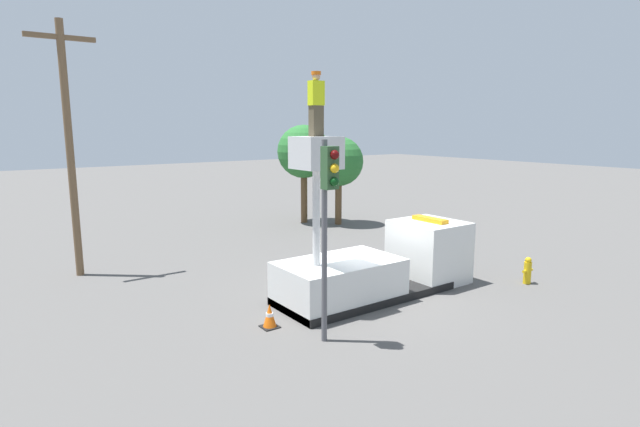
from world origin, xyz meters
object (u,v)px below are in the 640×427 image
Objects in this scene: traffic_cone_rear at (270,316)px; utility_pole at (69,143)px; bucket_truck at (379,265)px; tree_right_bg at (304,152)px; fire_hydrant at (528,271)px; worker at (316,104)px; traffic_light_pole at (328,202)px; tree_left_bg at (339,162)px.

utility_pole is (-3.18, 8.16, 4.44)m from traffic_cone_rear.
utility_pole is (-7.43, 7.77, 3.81)m from bucket_truck.
fire_hydrant is at bearing -89.91° from tree_right_bg.
worker reaches higher than tree_right_bg.
tree_right_bg is at bearing 52.66° from traffic_cone_rear.
worker is at bearing -57.32° from utility_pole.
utility_pole reaches higher than traffic_light_pole.
fire_hydrant is at bearing -24.81° from bucket_truck.
traffic_cone_rear is at bearing 168.58° from fire_hydrant.
fire_hydrant is 0.19× the size of tree_left_bg.
utility_pole is (-12.23, 9.99, 4.29)m from fire_hydrant.
traffic_light_pole is 3.71m from traffic_cone_rear.
worker is at bearing 12.22° from traffic_cone_rear.
utility_pole is (-12.21, -3.67, 0.84)m from tree_right_bg.
utility_pole is (-3.87, 9.83, 1.21)m from traffic_light_pole.
bucket_truck is 1.42× the size of tree_left_bg.
utility_pole is at bearing -163.28° from tree_right_bg.
fire_hydrant is at bearing -11.42° from traffic_cone_rear.
traffic_cone_rear is 15.31m from tree_right_bg.
traffic_light_pole is 1.04× the size of tree_left_bg.
tree_left_bg is (9.55, 11.95, -0.13)m from traffic_light_pole.
worker is 0.20× the size of utility_pole.
bucket_truck reaches higher than tree_left_bg.
utility_pole is at bearing 122.68° from worker.
tree_left_bg is 0.54× the size of utility_pole.
tree_right_bg is 0.61× the size of utility_pole.
fire_hydrant is 9.23m from traffic_cone_rear.
tree_left_bg reaches higher than traffic_cone_rear.
bucket_truck is 4.31m from traffic_cone_rear.
traffic_light_pole is at bearing -128.62° from tree_left_bg.
fire_hydrant is 16.36m from utility_pole.
fire_hydrant reaches higher than traffic_cone_rear.
tree_left_bg is (10.24, 10.28, 3.11)m from traffic_cone_rear.
traffic_cone_rear is at bearing -167.78° from worker.
tree_left_bg is at bearing 8.95° from utility_pole.
traffic_light_pole is 8.91m from fire_hydrant.
traffic_light_pole is at bearing -67.59° from traffic_cone_rear.
traffic_cone_rear is 0.12× the size of tree_right_bg.
bucket_truck is 12.75m from tree_right_bg.
traffic_light_pole is at bearing 178.94° from fire_hydrant.
traffic_cone_rear is at bearing -127.34° from tree_right_bg.
tree_right_bg reaches higher than traffic_light_pole.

